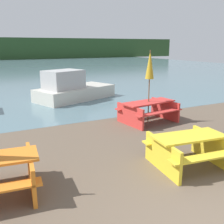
{
  "coord_description": "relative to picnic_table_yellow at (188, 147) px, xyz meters",
  "views": [
    {
      "loc": [
        -2.83,
        -1.76,
        2.63
      ],
      "look_at": [
        0.34,
        4.42,
        0.85
      ],
      "focal_mm": 42.0,
      "sensor_mm": 36.0,
      "label": 1
    }
  ],
  "objects": [
    {
      "name": "picnic_table_yellow",
      "position": [
        0.0,
        0.0,
        0.0
      ],
      "size": [
        1.75,
        1.56,
        0.72
      ],
      "rotation": [
        0.0,
        0.0,
        -0.12
      ],
      "color": "yellow",
      "rests_on": "ground_plane"
    },
    {
      "name": "water",
      "position": [
        -1.13,
        29.29,
        -0.44
      ],
      "size": [
        60.0,
        50.0,
        0.0
      ],
      "color": "slate",
      "rests_on": "ground_plane"
    },
    {
      "name": "picnic_table_red",
      "position": [
        1.21,
        3.28,
        0.02
      ],
      "size": [
        2.05,
        1.59,
        0.73
      ],
      "rotation": [
        0.0,
        0.0,
        0.12
      ],
      "color": "red",
      "rests_on": "ground_plane"
    },
    {
      "name": "boat",
      "position": [
        0.11,
        8.23,
        0.09
      ],
      "size": [
        4.3,
        3.06,
        1.48
      ],
      "rotation": [
        0.0,
        0.0,
        0.36
      ],
      "color": "beige",
      "rests_on": "water"
    },
    {
      "name": "umbrella_gold",
      "position": [
        1.21,
        3.28,
        1.53
      ],
      "size": [
        0.29,
        0.29,
        2.47
      ],
      "color": "brown",
      "rests_on": "ground_plane"
    }
  ]
}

